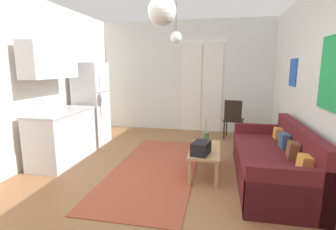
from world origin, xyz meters
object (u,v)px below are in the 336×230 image
pendant_lamp_near (162,11)px  pendant_lamp_far (176,37)px  accent_chair (233,118)px  couch (276,163)px  handbag (201,148)px  refrigerator (91,104)px  bamboo_vase (206,140)px  coffee_table (205,152)px

pendant_lamp_near → pendant_lamp_far: bearing=95.7°
accent_chair → pendant_lamp_far: bearing=53.9°
couch → handbag: size_ratio=5.92×
couch → refrigerator: size_ratio=1.27×
couch → accent_chair: accent_chair is taller
couch → bamboo_vase: (-1.02, 0.19, 0.24)m
coffee_table → handbag: handbag is taller
bamboo_vase → pendant_lamp_near: 2.10m
bamboo_vase → handbag: bamboo_vase is taller
couch → refrigerator: refrigerator is taller
couch → handbag: (-1.06, -0.16, 0.21)m
handbag → accent_chair: (0.56, 2.34, 0.01)m
handbag → pendant_lamp_near: 1.94m
pendant_lamp_far → bamboo_vase: bearing=-55.4°
coffee_table → accent_chair: (0.52, 2.07, 0.16)m
couch → handbag: 1.09m
bamboo_vase → accent_chair: accent_chair is taller
refrigerator → accent_chair: size_ratio=1.90×
coffee_table → handbag: size_ratio=2.67×
accent_chair → pendant_lamp_far: size_ratio=1.25×
handbag → accent_chair: size_ratio=0.41×
couch → refrigerator: bearing=160.0°
bamboo_vase → handbag: 0.35m
refrigerator → pendant_lamp_near: 3.34m
handbag → pendant_lamp_far: size_ratio=0.51×
bamboo_vase → refrigerator: 2.72m
refrigerator → couch: bearing=-20.0°
pendant_lamp_near → coffee_table: bearing=69.2°
refrigerator → pendant_lamp_far: 2.26m
couch → pendant_lamp_near: (-1.44, -1.00, 1.92)m
coffee_table → bamboo_vase: bearing=89.7°
bamboo_vase → refrigerator: size_ratio=0.27×
accent_chair → pendant_lamp_far: pendant_lamp_far is taller
bamboo_vase → accent_chair: 2.05m
bamboo_vase → pendant_lamp_far: pendant_lamp_far is taller
handbag → coffee_table: bearing=80.6°
pendant_lamp_near → pendant_lamp_far: size_ratio=1.00×
couch → coffee_table: bearing=173.7°
coffee_table → accent_chair: bearing=76.0°
pendant_lamp_far → accent_chair: bearing=43.1°
handbag → pendant_lamp_near: bearing=-114.1°
handbag → refrigerator: 2.84m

